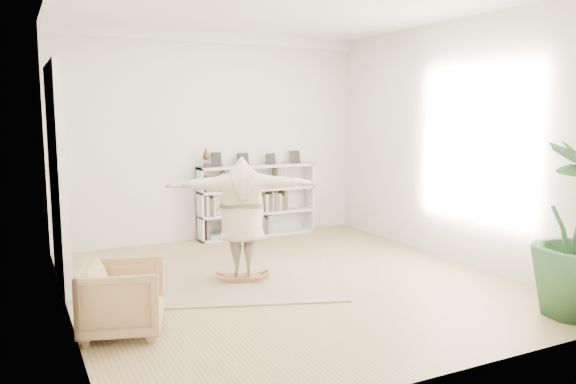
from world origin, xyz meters
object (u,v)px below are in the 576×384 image
object	(u,v)px
armchair	(123,299)
person	(242,214)
bookshelf	(257,202)
rocker_board	(243,277)

from	to	relation	value
armchair	person	bearing A→B (deg)	-40.34
bookshelf	armchair	world-z (taller)	bookshelf
bookshelf	rocker_board	distance (m)	2.90
armchair	person	world-z (taller)	person
person	rocker_board	bearing A→B (deg)	109.41
armchair	person	size ratio (longest dim) A/B	0.41
rocker_board	armchair	bearing A→B (deg)	-127.99
bookshelf	person	distance (m)	2.86
armchair	rocker_board	world-z (taller)	armchair
armchair	rocker_board	distance (m)	2.10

